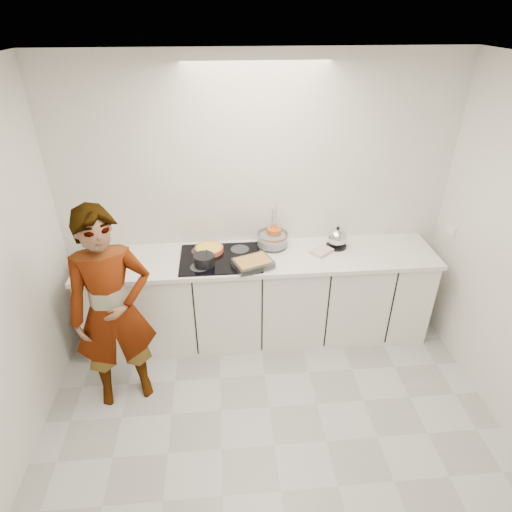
{
  "coord_description": "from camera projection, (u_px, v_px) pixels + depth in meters",
  "views": [
    {
      "loc": [
        -0.32,
        -2.04,
        2.88
      ],
      "look_at": [
        -0.05,
        1.05,
        1.05
      ],
      "focal_mm": 30.0,
      "sensor_mm": 36.0,
      "label": 1
    }
  ],
  "objects": [
    {
      "name": "tea_towel",
      "position": [
        322.0,
        251.0,
        3.91
      ],
      "size": [
        0.24,
        0.23,
        0.03
      ],
      "primitive_type": "cube",
      "rotation": [
        0.0,
        0.0,
        0.69
      ],
      "color": "white",
      "rests_on": "countertop"
    },
    {
      "name": "base_cabinets",
      "position": [
        259.0,
        299.0,
        4.11
      ],
      "size": [
        3.2,
        0.58,
        0.87
      ],
      "primitive_type": "cube",
      "color": "white",
      "rests_on": "floor"
    },
    {
      "name": "cook",
      "position": [
        112.0,
        312.0,
        3.25
      ],
      "size": [
        0.72,
        0.57,
        1.73
      ],
      "primitive_type": "imported",
      "rotation": [
        0.0,
        0.0,
        0.27
      ],
      "color": "white",
      "rests_on": "floor"
    },
    {
      "name": "countertop",
      "position": [
        259.0,
        258.0,
        3.88
      ],
      "size": [
        3.24,
        0.64,
        0.04
      ],
      "primitive_type": "cube",
      "color": "white",
      "rests_on": "base_cabinets"
    },
    {
      "name": "ceiling",
      "position": [
        287.0,
        76.0,
        1.91
      ],
      "size": [
        3.6,
        3.2,
        0.0
      ],
      "primitive_type": "cube",
      "color": "white",
      "rests_on": "wall_back"
    },
    {
      "name": "hob",
      "position": [
        221.0,
        258.0,
        3.82
      ],
      "size": [
        0.72,
        0.54,
        0.01
      ],
      "primitive_type": "cube",
      "color": "black",
      "rests_on": "countertop"
    },
    {
      "name": "floor",
      "position": [
        274.0,
        445.0,
        3.23
      ],
      "size": [
        3.6,
        3.2,
        0.0
      ],
      "primitive_type": "cube",
      "color": "#B9B9B9",
      "rests_on": "ground"
    },
    {
      "name": "saucepan",
      "position": [
        204.0,
        260.0,
        3.68
      ],
      "size": [
        0.21,
        0.21,
        0.17
      ],
      "color": "black",
      "rests_on": "hob"
    },
    {
      "name": "kettle",
      "position": [
        337.0,
        238.0,
        3.97
      ],
      "size": [
        0.23,
        0.23,
        0.22
      ],
      "color": "black",
      "rests_on": "countertop"
    },
    {
      "name": "baking_dish",
      "position": [
        253.0,
        263.0,
        3.68
      ],
      "size": [
        0.38,
        0.33,
        0.06
      ],
      "color": "silver",
      "rests_on": "hob"
    },
    {
      "name": "tart_dish",
      "position": [
        209.0,
        249.0,
        3.91
      ],
      "size": [
        0.33,
        0.33,
        0.04
      ],
      "color": "#CF592E",
      "rests_on": "hob"
    },
    {
      "name": "utensil_crock",
      "position": [
        274.0,
        237.0,
        4.02
      ],
      "size": [
        0.16,
        0.16,
        0.17
      ],
      "primitive_type": "cylinder",
      "rotation": [
        0.0,
        0.0,
        0.2
      ],
      "color": "#CF5916",
      "rests_on": "countertop"
    },
    {
      "name": "wall_back",
      "position": [
        256.0,
        202.0,
        3.95
      ],
      "size": [
        3.6,
        0.0,
        2.6
      ],
      "primitive_type": "cube",
      "color": "beige",
      "rests_on": "ground"
    },
    {
      "name": "mixing_bowl",
      "position": [
        272.0,
        240.0,
        4.0
      ],
      "size": [
        0.36,
        0.36,
        0.13
      ],
      "color": "silver",
      "rests_on": "countertop"
    }
  ]
}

